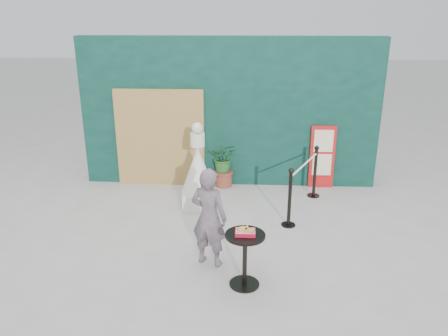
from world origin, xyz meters
The scene contains 10 objects.
ground centered at (0.00, 0.00, 0.00)m, with size 60.00×60.00×0.00m, color #ADAAA5.
back_wall centered at (0.00, 3.15, 1.50)m, with size 6.00×0.30×3.00m, color #0A2E25.
bamboo_fence centered at (-1.40, 2.94, 1.00)m, with size 1.80×0.08×2.00m, color tan.
woman centered at (-0.14, -0.09, 0.73)m, with size 0.53×0.35×1.45m, color slate.
menu_board centered at (1.90, 2.95, 0.65)m, with size 0.50×0.07×1.30m.
statue centered at (-0.50, 1.82, 0.66)m, with size 0.63×0.63×1.61m.
cafe_table centered at (0.37, -0.60, 0.50)m, with size 0.52×0.52×0.75m.
food_basket centered at (0.37, -0.60, 0.79)m, with size 0.26×0.19×0.11m.
planter centered at (-0.10, 2.90, 0.55)m, with size 0.55×0.48×0.94m.
stanchion_barrier centered at (1.40, 1.81, 0.49)m, with size 0.84×1.54×1.03m.
Camera 1 is at (0.37, -5.56, 3.40)m, focal length 35.00 mm.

